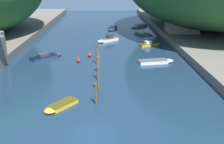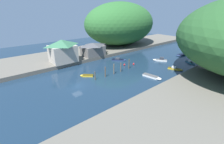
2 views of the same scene
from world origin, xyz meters
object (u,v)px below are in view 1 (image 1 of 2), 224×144
object	(u,v)px
right_bank_cottage	(182,23)
boat_navy_launch	(47,56)
boat_white_cruiser	(112,29)
boat_mid_channel	(144,34)
boat_red_skiff	(157,61)
boat_small_dinghy	(150,44)
boat_open_rowboat	(60,106)
boat_far_upstream	(108,39)
channel_buoy_near	(89,55)
boat_cabin_cruiser	(138,26)
channel_buoy_far	(78,60)

from	to	relation	value
right_bank_cottage	boat_navy_launch	distance (m)	32.66
boat_white_cruiser	boat_mid_channel	xyz separation A→B (m)	(7.70, -7.23, -0.04)
boat_navy_launch	boat_red_skiff	xyz separation A→B (m)	(18.98, -3.39, -0.03)
boat_small_dinghy	boat_white_cruiser	distance (m)	19.55
boat_open_rowboat	boat_far_upstream	world-z (taller)	boat_far_upstream
right_bank_cottage	channel_buoy_near	xyz separation A→B (m)	(-20.97, -15.25, -2.99)
boat_small_dinghy	boat_cabin_cruiser	size ratio (longest dim) A/B	0.90
boat_small_dinghy	boat_red_skiff	size ratio (longest dim) A/B	0.83
boat_open_rowboat	boat_navy_launch	distance (m)	19.20
boat_red_skiff	channel_buoy_far	xyz separation A→B (m)	(-13.20, 0.72, 0.09)
boat_white_cruiser	boat_navy_launch	bearing A→B (deg)	75.77
boat_small_dinghy	channel_buoy_far	distance (m)	17.77
boat_white_cruiser	channel_buoy_far	world-z (taller)	channel_buoy_far
boat_small_dinghy	channel_buoy_near	distance (m)	14.57
boat_mid_channel	right_bank_cottage	bearing A→B (deg)	94.29
boat_navy_launch	boat_mid_channel	bearing A→B (deg)	90.92
boat_navy_launch	channel_buoy_near	size ratio (longest dim) A/B	5.87
right_bank_cottage	boat_far_upstream	xyz separation A→B (m)	(-17.54, -3.58, -2.86)
right_bank_cottage	boat_far_upstream	size ratio (longest dim) A/B	1.46
channel_buoy_far	right_bank_cottage	bearing A→B (deg)	39.01
boat_small_dinghy	boat_far_upstream	world-z (taller)	boat_far_upstream
boat_open_rowboat	boat_white_cruiser	size ratio (longest dim) A/B	0.66
boat_cabin_cruiser	boat_small_dinghy	bearing A→B (deg)	138.69
boat_small_dinghy	boat_white_cruiser	world-z (taller)	boat_small_dinghy
boat_white_cruiser	boat_navy_launch	distance (m)	29.05
channel_buoy_far	boat_open_rowboat	bearing A→B (deg)	-91.73
right_bank_cottage	boat_cabin_cruiser	bearing A→B (deg)	119.86
boat_small_dinghy	channel_buoy_near	bearing A→B (deg)	-79.76
boat_white_cruiser	channel_buoy_far	bearing A→B (deg)	88.16
boat_white_cruiser	boat_mid_channel	size ratio (longest dim) A/B	1.27
boat_open_rowboat	boat_red_skiff	bearing A→B (deg)	-91.28
right_bank_cottage	boat_white_cruiser	size ratio (longest dim) A/B	1.24
boat_navy_launch	channel_buoy_far	size ratio (longest dim) A/B	5.76
boat_open_rowboat	boat_red_skiff	world-z (taller)	boat_red_skiff
boat_white_cruiser	boat_navy_launch	world-z (taller)	boat_navy_launch
right_bank_cottage	boat_cabin_cruiser	distance (m)	17.07
right_bank_cottage	boat_open_rowboat	size ratio (longest dim) A/B	1.88
boat_small_dinghy	channel_buoy_far	world-z (taller)	boat_small_dinghy
boat_navy_launch	boat_cabin_cruiser	size ratio (longest dim) A/B	0.99
boat_small_dinghy	channel_buoy_far	bearing A→B (deg)	-74.15
right_bank_cottage	boat_navy_launch	size ratio (longest dim) A/B	1.35
boat_cabin_cruiser	channel_buoy_near	distance (m)	32.37
boat_small_dinghy	boat_far_upstream	size ratio (longest dim) A/B	0.99
boat_open_rowboat	boat_white_cruiser	xyz separation A→B (m)	(7.13, 44.71, 0.07)
boat_cabin_cruiser	boat_far_upstream	world-z (taller)	boat_far_upstream
boat_navy_launch	boat_red_skiff	bearing A→B (deg)	37.42
boat_red_skiff	channel_buoy_near	world-z (taller)	channel_buoy_near
boat_open_rowboat	boat_red_skiff	xyz separation A→B (m)	(13.67, 15.06, 0.06)
boat_far_upstream	boat_navy_launch	bearing A→B (deg)	100.64
boat_white_cruiser	boat_mid_channel	bearing A→B (deg)	147.92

